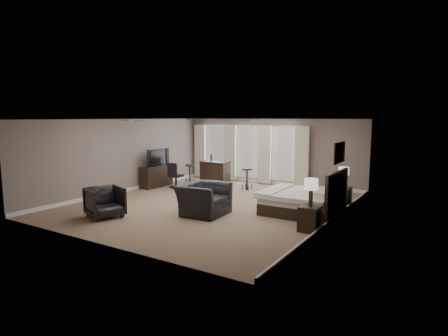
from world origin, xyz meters
The scene contains 16 objects.
room centered at (0.00, 0.00, 1.30)m, with size 7.60×8.60×2.64m.
window_bay centered at (-1.00, 4.11, 1.20)m, with size 5.25×0.20×2.30m.
bed centered at (2.58, 0.46, 0.63)m, with size 1.97×1.89×1.26m, color silver.
nightstand_near centered at (3.47, -0.99, 0.30)m, with size 0.45×0.54×0.59m, color black.
nightstand_far centered at (3.47, 1.91, 0.29)m, with size 0.43×0.53×0.58m, color black.
lamp_near centered at (3.47, -0.99, 0.92)m, with size 0.32×0.32×0.65m, color beige.
lamp_far centered at (3.47, 1.91, 0.88)m, with size 0.30×0.30×0.62m, color beige.
wall_art centered at (3.70, 0.46, 1.75)m, with size 0.04×0.96×0.56m, color slate.
dresser centered at (-3.45, 1.32, 0.41)m, with size 0.45×1.41×0.82m, color black.
tv centered at (-3.45, 1.32, 0.89)m, with size 1.14×0.66×0.15m, color black.
armchair_near centered at (0.47, -1.08, 0.57)m, with size 1.31×0.85×1.14m, color black.
armchair_far centered at (-1.59, -2.74, 0.45)m, with size 0.88×0.82×0.90m, color black.
bar_counter centered at (-1.58, 2.58, 0.49)m, with size 1.12×0.58×0.98m, color black.
bar_stool_left centered at (-2.88, 2.68, 0.37)m, with size 0.35×0.35×0.75m, color black.
bar_stool_right centered at (-0.18, 2.59, 0.41)m, with size 0.39×0.39×0.81m, color black.
desk_chair centered at (-2.70, 1.58, 0.48)m, with size 0.49×0.49×0.97m, color black.
Camera 1 is at (6.31, -9.31, 2.67)m, focal length 30.00 mm.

